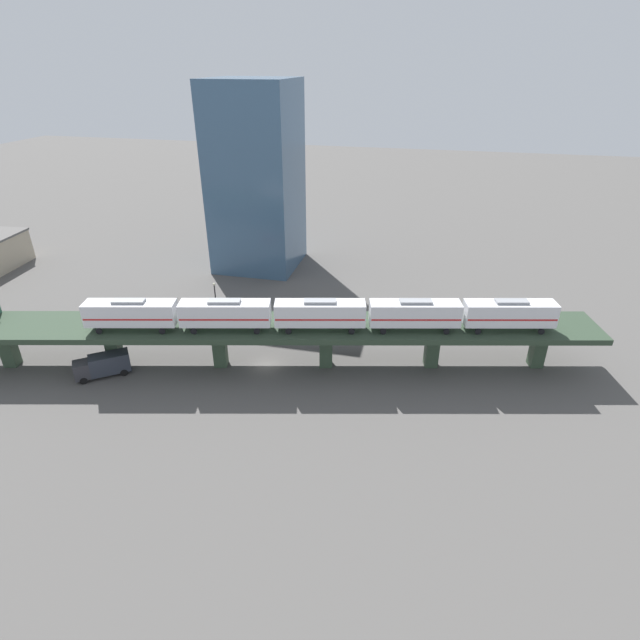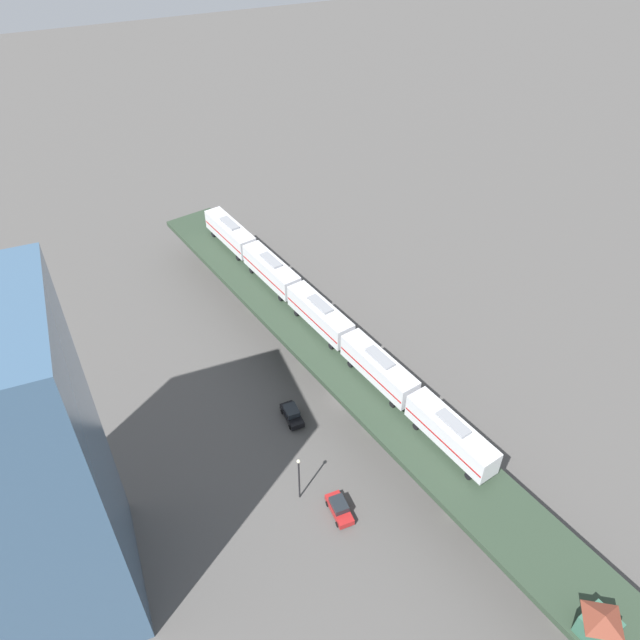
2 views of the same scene
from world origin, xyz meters
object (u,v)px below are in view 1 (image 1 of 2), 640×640
subway_train (320,313)px  street_car_black (278,333)px  delivery_truck (103,365)px  street_car_red (188,323)px  street_lamp (216,299)px  office_tower (256,178)px

subway_train → street_car_black: size_ratio=13.77×
street_car_black → delivery_truck: bearing=127.4°
street_car_red → street_lamp: (3.43, -3.68, 3.17)m
subway_train → delivery_truck: size_ratio=8.63×
street_car_black → office_tower: size_ratio=0.12×
subway_train → street_car_red: size_ratio=13.89×
street_car_black → office_tower: (29.97, 13.16, 17.06)m
street_car_black → subway_train: bearing=-131.0°
subway_train → street_car_red: bearing=73.1°
street_car_black → street_lamp: size_ratio=0.64×
street_car_red → street_car_black: size_ratio=0.99×
delivery_truck → street_lamp: (18.73, -8.64, 2.35)m
subway_train → delivery_truck: bearing=105.7°
delivery_truck → street_lamp: size_ratio=1.03×
street_car_black → office_tower: office_tower is taller
street_lamp → street_car_red: bearing=133.0°
street_car_red → delivery_truck: bearing=162.0°
street_car_red → street_lamp: size_ratio=0.64×
street_car_black → delivery_truck: 25.47m
subway_train → office_tower: (37.38, 21.70, 8.93)m
subway_train → street_car_red: 26.17m
street_car_red → office_tower: bearing=-4.0°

